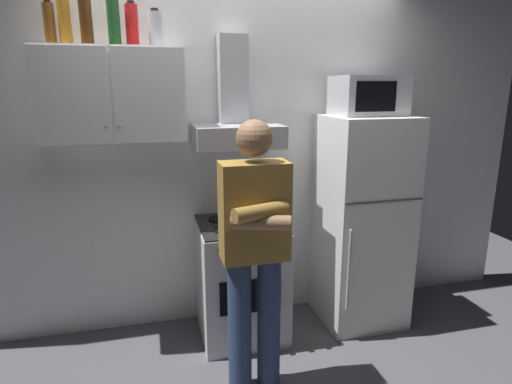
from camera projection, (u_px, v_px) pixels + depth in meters
The scene contains 14 objects.
ground_plane at pixel (256, 350), 3.02m from camera, with size 7.00×7.00×0.00m, color #4C4C51.
back_wall_tiled at pixel (236, 148), 3.26m from camera, with size 4.80×0.10×2.70m, color white.
upper_cabinet at pixel (113, 95), 2.74m from camera, with size 0.90×0.37×0.60m.
stove_oven at pixel (241, 279), 3.14m from camera, with size 0.60×0.62×0.87m.
range_hood at pixel (236, 117), 2.97m from camera, with size 0.60×0.44×0.75m.
refrigerator at pixel (362, 221), 3.28m from camera, with size 0.60×0.62×1.60m.
microwave at pixel (368, 96), 3.07m from camera, with size 0.48×0.37×0.28m.
person_standing at pixel (255, 250), 2.44m from camera, with size 0.38×0.33×1.64m.
bottle_rum_dark at pixel (86, 22), 2.58m from camera, with size 0.08×0.08×0.28m.
bottle_wine_green at pixel (114, 21), 2.65m from camera, with size 0.08×0.08×0.31m.
bottle_soda_red at pixel (132, 25), 2.70m from camera, with size 0.08×0.08×0.27m.
bottle_beer_brown at pixel (49, 24), 2.58m from camera, with size 0.07×0.07×0.26m.
bottle_liquor_amber at pixel (65, 20), 2.59m from camera, with size 0.07×0.07×0.30m.
bottle_canister_steel at pixel (155, 29), 2.74m from camera, with size 0.09×0.09×0.24m.
Camera 1 is at (-0.66, -2.58, 1.82)m, focal length 30.09 mm.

